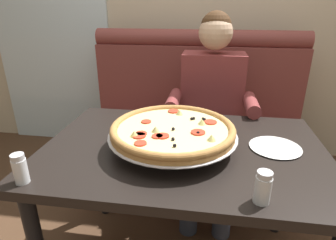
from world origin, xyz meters
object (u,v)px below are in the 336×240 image
Objects in this scene: dining_table at (183,164)px; diner_main at (211,105)px; shaker_parmesan at (263,189)px; shaker_oregano at (20,171)px; pizza at (173,130)px; booth_bench at (194,131)px; plate_near_left at (275,146)px.

dining_table is 0.64m from diner_main.
shaker_parmesan and shaker_oregano have the same top height.
dining_table is 11.18× the size of shaker_parmesan.
pizza is (-0.05, -0.02, 0.17)m from dining_table.
shaker_parmesan is at bearing -80.23° from diner_main.
diner_main reaches higher than booth_bench.
booth_bench is 1.32× the size of dining_table.
pizza reaches higher than shaker_oregano.
dining_table is at bearing 18.44° from pizza.
shaker_oregano is at bearing -145.09° from pizza.
shaker_oregano is at bearing -156.78° from plate_near_left.
shaker_parmesan is 0.50× the size of plate_near_left.
plate_near_left is (0.12, 0.38, -0.04)m from shaker_parmesan.
booth_bench is 1.40m from shaker_oregano.
booth_bench is 0.99m from plate_near_left.
dining_table is 0.18m from pizza.
dining_table is 0.97× the size of diner_main.
shaker_oregano is (-0.54, -1.24, 0.37)m from booth_bench.
plate_near_left is (0.45, 0.06, -0.07)m from pizza.
diner_main is 0.64m from plate_near_left.
booth_bench is at bearing 90.00° from dining_table.
diner_main is at bearing 99.77° from shaker_parmesan.
dining_table is at bearing -100.74° from diner_main.
dining_table is 0.46m from shaker_parmesan.
diner_main is 11.49× the size of shaker_parmesan.
shaker_parmesan is 1.00× the size of shaker_oregano.
pizza is at bearing -161.56° from dining_table.
shaker_parmesan is at bearing -106.83° from plate_near_left.
pizza is at bearing -92.95° from booth_bench.
diner_main is at bearing -66.14° from booth_bench.
plate_near_left is at bearing -63.95° from diner_main.
plate_near_left is at bearing 7.63° from pizza.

